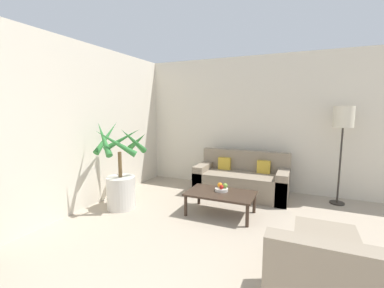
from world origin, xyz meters
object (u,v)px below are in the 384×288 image
at_px(fruit_bowl, 221,190).
at_px(ottoman, 324,248).
at_px(apple_red, 222,187).
at_px(apple_green, 225,186).
at_px(sofa_loveseat, 242,180).
at_px(coffee_table, 221,195).
at_px(orange_fruit, 220,185).
at_px(floor_lamp, 343,122).
at_px(potted_palm, 121,179).

bearing_deg(fruit_bowl, ottoman, -33.81).
height_order(apple_red, apple_green, apple_green).
relative_size(sofa_loveseat, apple_red, 26.48).
xyz_separation_m(coffee_table, fruit_bowl, (-0.01, 0.07, 0.06)).
xyz_separation_m(fruit_bowl, apple_green, (0.05, 0.03, 0.06)).
bearing_deg(orange_fruit, fruit_bowl, -39.72).
height_order(coffee_table, apple_red, apple_red).
relative_size(apple_red, apple_green, 0.84).
distance_m(floor_lamp, ottoman, 2.48).
relative_size(sofa_loveseat, orange_fruit, 21.37).
relative_size(potted_palm, sofa_loveseat, 0.86).
height_order(coffee_table, orange_fruit, orange_fruit).
bearing_deg(apple_red, potted_palm, -164.49).
relative_size(coffee_table, apple_red, 16.13).
bearing_deg(potted_palm, fruit_bowl, 16.87).
xyz_separation_m(floor_lamp, ottoman, (-0.34, -2.13, -1.23)).
height_order(apple_green, orange_fruit, orange_fruit).
distance_m(potted_palm, sofa_loveseat, 2.24).
xyz_separation_m(coffee_table, orange_fruit, (-0.05, 0.10, 0.13)).
bearing_deg(apple_green, potted_palm, -162.50).
distance_m(potted_palm, coffee_table, 1.66).
bearing_deg(fruit_bowl, coffee_table, -82.54).
distance_m(sofa_loveseat, apple_red, 1.03).
relative_size(potted_palm, apple_red, 22.67).
height_order(coffee_table, ottoman, ottoman).
bearing_deg(sofa_loveseat, ottoman, -55.68).
relative_size(sofa_loveseat, coffee_table, 1.64).
relative_size(fruit_bowl, apple_red, 3.20).
bearing_deg(ottoman, coffee_table, 148.14).
bearing_deg(floor_lamp, apple_red, -144.79).
distance_m(sofa_loveseat, floor_lamp, 2.02).
relative_size(sofa_loveseat, apple_green, 22.13).
distance_m(apple_red, orange_fruit, 0.08).
height_order(coffee_table, fruit_bowl, fruit_bowl).
distance_m(potted_palm, apple_red, 1.66).
bearing_deg(sofa_loveseat, potted_palm, -139.25).
xyz_separation_m(apple_red, apple_green, (0.04, 0.07, 0.01)).
distance_m(sofa_loveseat, ottoman, 2.32).
xyz_separation_m(fruit_bowl, ottoman, (1.41, -0.94, -0.17)).
xyz_separation_m(potted_palm, sofa_loveseat, (1.69, 1.46, -0.21)).
distance_m(sofa_loveseat, fruit_bowl, 0.98).
bearing_deg(ottoman, fruit_bowl, 146.19).
bearing_deg(potted_palm, apple_red, 15.51).
distance_m(floor_lamp, coffee_table, 2.42).
relative_size(potted_palm, fruit_bowl, 7.09).
distance_m(potted_palm, fruit_bowl, 1.66).
relative_size(potted_palm, apple_green, 18.95).
bearing_deg(orange_fruit, potted_palm, -161.74).
distance_m(orange_fruit, ottoman, 1.76).
height_order(potted_palm, coffee_table, potted_palm).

